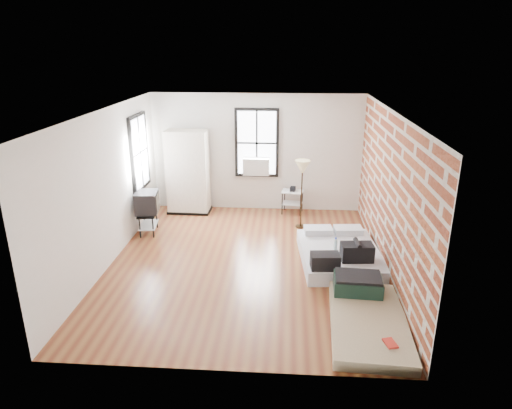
# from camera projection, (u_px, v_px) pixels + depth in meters

# --- Properties ---
(ground) EXTENTS (6.00, 6.00, 0.00)m
(ground) POSITION_uv_depth(u_px,v_px,m) (246.00, 262.00, 8.53)
(ground) COLOR #622C1A
(ground) RESTS_ON ground
(room_shell) EXTENTS (5.02, 6.02, 2.80)m
(room_shell) POSITION_uv_depth(u_px,v_px,m) (260.00, 168.00, 8.28)
(room_shell) COLOR silver
(room_shell) RESTS_ON ground
(mattress_main) EXTENTS (1.57, 2.04, 0.62)m
(mattress_main) POSITION_uv_depth(u_px,v_px,m) (340.00, 254.00, 8.50)
(mattress_main) COLOR white
(mattress_main) RESTS_ON ground
(mattress_bare) EXTENTS (1.18, 2.08, 0.44)m
(mattress_bare) POSITION_uv_depth(u_px,v_px,m) (366.00, 312.00, 6.71)
(mattress_bare) COLOR tan
(mattress_bare) RESTS_ON ground
(wardrobe) EXTENTS (1.02, 0.61, 1.98)m
(wardrobe) POSITION_uv_depth(u_px,v_px,m) (188.00, 172.00, 10.80)
(wardrobe) COLOR black
(wardrobe) RESTS_ON ground
(side_table) EXTENTS (0.55, 0.47, 0.65)m
(side_table) POSITION_uv_depth(u_px,v_px,m) (293.00, 196.00, 10.88)
(side_table) COLOR black
(side_table) RESTS_ON ground
(floor_lamp) EXTENTS (0.33, 0.33, 1.52)m
(floor_lamp) POSITION_uv_depth(u_px,v_px,m) (302.00, 171.00, 9.75)
(floor_lamp) COLOR black
(floor_lamp) RESTS_ON ground
(tv_stand) EXTENTS (0.52, 0.70, 0.92)m
(tv_stand) POSITION_uv_depth(u_px,v_px,m) (147.00, 204.00, 9.66)
(tv_stand) COLOR black
(tv_stand) RESTS_ON ground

